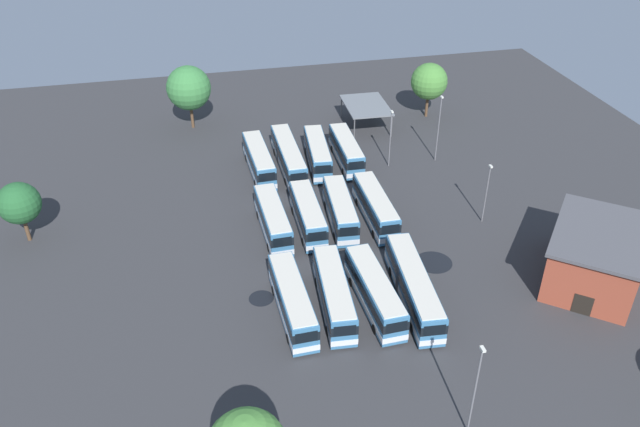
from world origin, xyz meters
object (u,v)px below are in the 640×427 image
at_px(bus_row0_slot2, 318,153).
at_px(lamp_post_far_corner, 475,388).
at_px(bus_row0_slot3, 346,151).
at_px(lamp_post_mid_lot, 439,126).
at_px(bus_row1_slot1, 308,215).
at_px(bus_row1_slot0, 273,219).
at_px(lamp_post_by_building, 487,191).
at_px(tree_north_edge, 19,203).
at_px(bus_row2_slot3, 413,286).
at_px(bus_row2_slot1, 334,294).
at_px(bus_row0_slot0, 259,160).
at_px(tree_northwest, 189,88).
at_px(bus_row1_slot2, 340,210).
at_px(bus_row1_slot3, 375,207).
at_px(depot_building, 595,256).
at_px(bus_row2_slot0, 292,301).
at_px(lamp_post_near_entrance, 390,136).
at_px(maintenance_shelter, 366,106).
at_px(tree_east_edge, 429,81).
at_px(bus_row0_slot1, 288,156).
at_px(bus_row2_slot2, 375,292).

height_order(bus_row0_slot2, lamp_post_far_corner, lamp_post_far_corner).
distance_m(bus_row0_slot3, lamp_post_mid_lot, 12.77).
height_order(bus_row0_slot2, bus_row1_slot1, same).
bearing_deg(bus_row1_slot1, bus_row1_slot0, -88.93).
bearing_deg(bus_row0_slot2, lamp_post_by_building, 41.72).
bearing_deg(bus_row0_slot3, tree_north_edge, -76.13).
bearing_deg(bus_row2_slot3, bus_row2_slot1, -94.36).
xyz_separation_m(bus_row0_slot0, bus_row1_slot0, (14.52, -0.53, -0.00)).
relative_size(bus_row1_slot1, tree_northwest, 1.12).
relative_size(bus_row2_slot3, tree_north_edge, 1.94).
bearing_deg(bus_row1_slot2, tree_north_edge, -97.49).
relative_size(bus_row1_slot3, lamp_post_by_building, 1.54).
bearing_deg(depot_building, bus_row1_slot2, -125.54).
xyz_separation_m(bus_row0_slot3, lamp_post_far_corner, (45.16, -2.22, 3.05)).
xyz_separation_m(bus_row0_slot3, bus_row1_slot1, (14.54, -8.42, -0.00)).
relative_size(bus_row2_slot0, lamp_post_far_corner, 1.28).
xyz_separation_m(bus_row1_slot0, bus_row2_slot3, (14.75, 11.42, 0.00)).
bearing_deg(tree_north_edge, tree_northwest, 142.74).
distance_m(bus_row2_slot0, tree_northwest, 45.87).
bearing_deg(bus_row1_slot1, lamp_post_near_entrance, 131.89).
xyz_separation_m(maintenance_shelter, tree_east_edge, (-1.51, 10.38, 2.35)).
relative_size(bus_row0_slot1, bus_row2_slot2, 1.18).
distance_m(bus_row0_slot1, bus_row1_slot0, 15.46).
xyz_separation_m(bus_row1_slot3, depot_building, (15.70, 18.20, 1.12)).
bearing_deg(bus_row0_slot2, bus_row2_slot1, -9.69).
xyz_separation_m(bus_row2_slot0, lamp_post_near_entrance, (-26.77, 18.40, 2.56)).
bearing_deg(bus_row0_slot2, bus_row1_slot2, -2.29).
bearing_deg(maintenance_shelter, lamp_post_near_entrance, -2.19).
height_order(bus_row0_slot3, bus_row2_slot0, same).
bearing_deg(bus_row1_slot3, bus_row0_slot0, -141.53).
bearing_deg(bus_row0_slot3, bus_row0_slot0, -89.54).
bearing_deg(lamp_post_mid_lot, bus_row2_slot2, -32.16).
relative_size(bus_row0_slot2, bus_row1_slot3, 1.00).
bearing_deg(tree_east_edge, depot_building, 2.04).
bearing_deg(lamp_post_by_building, depot_building, 25.19).
relative_size(bus_row0_slot3, tree_east_edge, 1.29).
bearing_deg(bus_row1_slot3, bus_row0_slot2, -166.33).
bearing_deg(bus_row1_slot0, bus_row0_slot3, 139.50).
bearing_deg(lamp_post_by_building, tree_east_edge, 171.56).
bearing_deg(lamp_post_near_entrance, bus_row1_slot3, -24.93).
bearing_deg(lamp_post_mid_lot, bus_row1_slot1, -58.73).
xyz_separation_m(bus_row0_slot1, depot_building, (30.50, 25.76, 1.12)).
distance_m(bus_row0_slot2, tree_north_edge, 37.01).
height_order(bus_row0_slot0, tree_east_edge, tree_east_edge).
xyz_separation_m(bus_row1_slot1, bus_row2_slot0, (14.35, -4.56, 0.00)).
xyz_separation_m(bus_row2_slot1, tree_east_edge, (-40.97, 25.19, 3.86)).
distance_m(maintenance_shelter, lamp_post_far_corner, 56.47).
xyz_separation_m(bus_row0_slot0, bus_row1_slot3, (14.54, 11.55, -0.00)).
height_order(bus_row1_slot3, tree_northwest, tree_northwest).
bearing_deg(bus_row2_slot2, bus_row1_slot2, 178.23).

